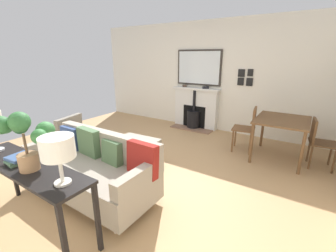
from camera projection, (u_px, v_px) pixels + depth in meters
name	position (u px, v px, depth m)	size (l,w,h in m)	color
ground_plane	(130.00, 167.00, 3.80)	(5.54, 6.18, 0.01)	tan
wall_left	(203.00, 76.00, 5.63)	(0.12, 6.18, 2.61)	silver
fireplace	(195.00, 111.00, 5.77)	(0.50, 1.22, 1.04)	brown
mirror_over_mantel	(199.00, 68.00, 5.53)	(0.04, 1.17, 0.85)	#2D2823
mantel_bowl_near	(185.00, 86.00, 5.77)	(0.12, 0.12, 0.06)	#47382D
mantel_bowl_far	(206.00, 87.00, 5.46)	(0.16, 0.16, 0.05)	black
sofa	(93.00, 169.00, 2.98)	(0.80, 1.85, 0.83)	#B2B2B7
ottoman	(136.00, 149.00, 3.88)	(0.61, 0.76, 0.42)	#B2B2B7
armchair_accent	(64.00, 134.00, 4.14)	(0.79, 0.71, 0.77)	brown
console_table	(27.00, 172.00, 2.26)	(0.40, 1.69, 0.76)	black
table_lamp_far_end	(58.00, 149.00, 1.81)	(0.27, 0.27, 0.43)	beige
potted_plant	(26.00, 134.00, 2.04)	(0.53, 0.47, 0.60)	#99704C
book_stack	(20.00, 159.00, 2.28)	(0.26, 0.22, 0.07)	#4C7056
dining_table	(282.00, 124.00, 3.93)	(1.01, 0.85, 0.75)	brown
dining_chair_near_fireplace	(248.00, 126.00, 4.26)	(0.45, 0.45, 0.89)	brown
dining_chair_by_back_wall	(318.00, 139.00, 3.67)	(0.45, 0.45, 0.82)	brown
photo_gallery_row	(245.00, 78.00, 5.00)	(0.02, 0.34, 0.37)	black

